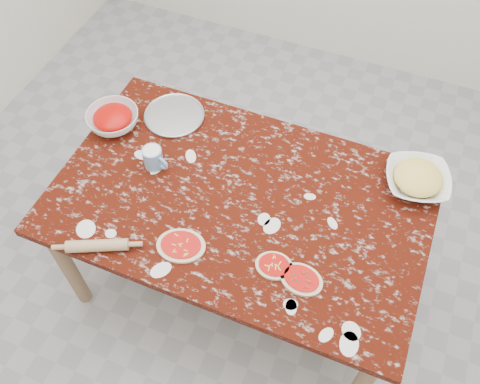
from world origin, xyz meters
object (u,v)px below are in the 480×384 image
object	(u,v)px
sauce_bowl	(113,119)
cheese_bowl	(417,180)
pizza_tray	(174,116)
flour_mug	(154,158)
worktable	(240,210)
rolling_pin	(97,246)

from	to	relation	value
sauce_bowl	cheese_bowl	world-z (taller)	sauce_bowl
pizza_tray	cheese_bowl	bearing A→B (deg)	1.52
flour_mug	sauce_bowl	bearing A→B (deg)	153.63
worktable	flour_mug	xyz separation A→B (m)	(-0.42, 0.03, 0.14)
pizza_tray	cheese_bowl	world-z (taller)	cheese_bowl
sauce_bowl	cheese_bowl	bearing A→B (deg)	7.64
worktable	pizza_tray	xyz separation A→B (m)	(-0.48, 0.33, 0.09)
cheese_bowl	flour_mug	xyz separation A→B (m)	(-1.10, -0.33, 0.02)
sauce_bowl	pizza_tray	bearing A→B (deg)	33.16
sauce_bowl	rolling_pin	world-z (taller)	sauce_bowl
sauce_bowl	worktable	bearing A→B (deg)	-13.42
flour_mug	rolling_pin	distance (m)	0.47
pizza_tray	cheese_bowl	xyz separation A→B (m)	(1.16, 0.03, 0.03)
sauce_bowl	rolling_pin	size ratio (longest dim) A/B	1.00
pizza_tray	sauce_bowl	distance (m)	0.29
pizza_tray	worktable	bearing A→B (deg)	-34.47
worktable	cheese_bowl	distance (m)	0.78
flour_mug	pizza_tray	bearing A→B (deg)	100.21
cheese_bowl	worktable	bearing A→B (deg)	-152.20
worktable	cheese_bowl	bearing A→B (deg)	27.80
pizza_tray	cheese_bowl	size ratio (longest dim) A/B	1.04
worktable	flour_mug	world-z (taller)	flour_mug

